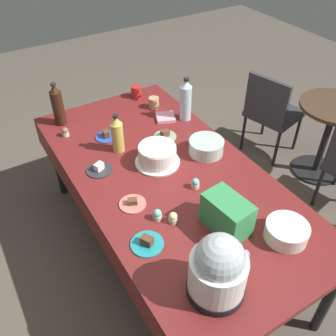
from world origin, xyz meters
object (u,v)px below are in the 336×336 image
(ceramic_snack_bowl, at_px, (287,232))
(cupcake_berry, at_px, (245,256))
(cupcake_vanilla, at_px, (65,132))
(dessert_plate_coral, at_px, (133,203))
(soda_bottle_water, at_px, (186,100))
(soda_carton, at_px, (227,214))
(coffee_mug_red, at_px, (137,92))
(potluck_table, at_px, (168,181))
(slow_cooker, at_px, (218,269))
(soda_bottle_ginger_ale, at_px, (117,134))
(glass_salad_bowl, at_px, (206,147))
(cupcake_lemon, at_px, (157,215))
(cupcake_rose, at_px, (173,218))
(coffee_mug_tan, at_px, (154,103))
(dessert_plate_teal, at_px, (147,243))
(dessert_plate_sage, at_px, (165,135))
(dessert_plate_cobalt, at_px, (106,136))
(round_cafe_table, at_px, (329,127))
(cupcake_cocoa, at_px, (195,183))
(frosted_layer_cake, at_px, (158,155))
(dessert_plate_charcoal, at_px, (99,169))
(maroon_chair_left, at_px, (271,110))
(soda_bottle_cola, at_px, (58,105))

(ceramic_snack_bowl, height_order, cupcake_berry, ceramic_snack_bowl)
(cupcake_berry, bearing_deg, cupcake_vanilla, -165.36)
(dessert_plate_coral, bearing_deg, soda_bottle_water, 128.65)
(soda_carton, bearing_deg, coffee_mug_red, 163.76)
(potluck_table, distance_m, ceramic_snack_bowl, 0.81)
(slow_cooker, relative_size, soda_bottle_ginger_ale, 1.26)
(glass_salad_bowl, bearing_deg, coffee_mug_red, -177.16)
(slow_cooker, xyz_separation_m, cupcake_lemon, (-0.53, -0.00, -0.13))
(cupcake_rose, relative_size, coffee_mug_tan, 0.55)
(ceramic_snack_bowl, relative_size, dessert_plate_teal, 1.30)
(cupcake_berry, distance_m, cupcake_rose, 0.43)
(soda_carton, bearing_deg, dessert_plate_sage, 163.31)
(potluck_table, distance_m, dessert_plate_cobalt, 0.61)
(dessert_plate_teal, distance_m, cupcake_lemon, 0.19)
(dessert_plate_cobalt, relative_size, coffee_mug_red, 1.21)
(coffee_mug_red, xyz_separation_m, soda_carton, (1.53, -0.26, 0.05))
(dessert_plate_sage, bearing_deg, potluck_table, -28.38)
(ceramic_snack_bowl, distance_m, cupcake_rose, 0.60)
(round_cafe_table, bearing_deg, dessert_plate_cobalt, -105.94)
(dessert_plate_teal, relative_size, cupcake_berry, 2.60)
(potluck_table, bearing_deg, cupcake_cocoa, 21.80)
(dessert_plate_cobalt, bearing_deg, dessert_plate_sage, 59.13)
(frosted_layer_cake, relative_size, dessert_plate_charcoal, 1.78)
(dessert_plate_charcoal, bearing_deg, cupcake_cocoa, 43.86)
(coffee_mug_red, height_order, round_cafe_table, coffee_mug_red)
(cupcake_berry, xyz_separation_m, maroon_chair_left, (-1.29, 1.48, -0.29))
(ceramic_snack_bowl, height_order, dessert_plate_teal, ceramic_snack_bowl)
(cupcake_lemon, bearing_deg, soda_carton, 49.40)
(dessert_plate_sage, bearing_deg, soda_bottle_water, 117.10)
(ceramic_snack_bowl, distance_m, soda_bottle_water, 1.28)
(frosted_layer_cake, distance_m, dessert_plate_teal, 0.68)
(dessert_plate_teal, bearing_deg, glass_salad_bowl, 123.63)
(dessert_plate_sage, height_order, dessert_plate_coral, dessert_plate_sage)
(cupcake_lemon, bearing_deg, round_cafe_table, 100.14)
(dessert_plate_teal, distance_m, cupcake_berry, 0.50)
(slow_cooker, distance_m, soda_bottle_cola, 1.75)
(ceramic_snack_bowl, distance_m, dessert_plate_sage, 1.13)
(potluck_table, relative_size, dessert_plate_cobalt, 13.97)
(soda_bottle_water, bearing_deg, maroon_chair_left, 92.10)
(cupcake_vanilla, height_order, soda_bottle_cola, soda_bottle_cola)
(cupcake_vanilla, bearing_deg, ceramic_snack_bowl, 24.05)
(cupcake_berry, height_order, soda_bottle_ginger_ale, soda_bottle_ginger_ale)
(dessert_plate_sage, height_order, coffee_mug_tan, coffee_mug_tan)
(cupcake_berry, height_order, coffee_mug_tan, coffee_mug_tan)
(cupcake_berry, bearing_deg, cupcake_rose, -157.01)
(coffee_mug_tan, bearing_deg, coffee_mug_red, -170.27)
(potluck_table, relative_size, dessert_plate_sage, 13.36)
(dessert_plate_cobalt, height_order, coffee_mug_tan, coffee_mug_tan)
(dessert_plate_coral, height_order, maroon_chair_left, maroon_chair_left)
(maroon_chair_left, bearing_deg, soda_carton, -52.98)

